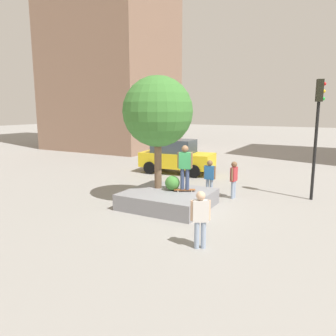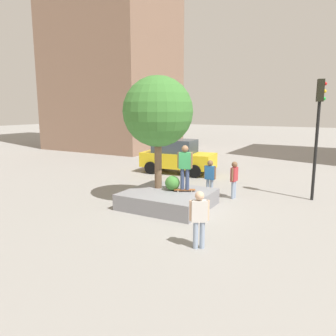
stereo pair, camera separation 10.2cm
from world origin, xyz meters
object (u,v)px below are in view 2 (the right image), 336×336
(pedestrian_crossing, at_px, (210,176))
(skateboard, at_px, (185,190))
(skateboarder, at_px, (185,164))
(passerby_with_bag, at_px, (199,216))
(traffic_light_corner, at_px, (318,120))
(bystander_watching, at_px, (234,177))
(plaza_tree, at_px, (158,112))
(planter_ledge, at_px, (168,199))
(sedan_parked, at_px, (177,156))

(pedestrian_crossing, bearing_deg, skateboard, -98.23)
(skateboarder, distance_m, passerby_with_bag, 3.90)
(traffic_light_corner, height_order, bystander_watching, traffic_light_corner)
(plaza_tree, height_order, passerby_with_bag, plaza_tree)
(planter_ledge, height_order, passerby_with_bag, passerby_with_bag)
(sedan_parked, xyz_separation_m, pedestrian_crossing, (3.59, -3.89, -0.09))
(plaza_tree, height_order, bystander_watching, plaza_tree)
(skateboarder, distance_m, bystander_watching, 2.49)
(traffic_light_corner, relative_size, passerby_with_bag, 3.06)
(skateboard, height_order, pedestrian_crossing, pedestrian_crossing)
(skateboard, relative_size, pedestrian_crossing, 0.52)
(plaza_tree, bearing_deg, passerby_with_bag, -45.51)
(plaza_tree, distance_m, bystander_watching, 4.12)
(skateboard, xyz_separation_m, skateboarder, (-0.00, -0.00, 0.98))
(planter_ledge, height_order, sedan_parked, sedan_parked)
(traffic_light_corner, bearing_deg, passerby_with_bag, -107.65)
(bystander_watching, relative_size, passerby_with_bag, 0.98)
(pedestrian_crossing, xyz_separation_m, bystander_watching, (0.99, 0.18, -0.00))
(planter_ledge, relative_size, traffic_light_corner, 0.64)
(plaza_tree, distance_m, sedan_parked, 6.63)
(skateboard, relative_size, sedan_parked, 0.19)
(pedestrian_crossing, bearing_deg, skateboarder, -98.23)
(sedan_parked, distance_m, traffic_light_corner, 8.15)
(sedan_parked, distance_m, bystander_watching, 5.89)
(traffic_light_corner, xyz_separation_m, pedestrian_crossing, (-3.87, -1.51, -2.35))
(traffic_light_corner, relative_size, bystander_watching, 3.11)
(pedestrian_crossing, relative_size, passerby_with_bag, 0.99)
(planter_ledge, distance_m, passerby_with_bag, 3.94)
(plaza_tree, bearing_deg, planter_ledge, -28.11)
(plaza_tree, distance_m, pedestrian_crossing, 3.52)
(skateboarder, xyz_separation_m, pedestrian_crossing, (0.27, 1.84, -0.73))
(skateboard, distance_m, traffic_light_corner, 5.92)
(skateboard, bearing_deg, sedan_parked, 120.12)
(planter_ledge, xyz_separation_m, skateboard, (0.54, 0.33, 0.35))
(planter_ledge, relative_size, skateboarder, 1.83)
(skateboarder, relative_size, passerby_with_bag, 1.07)
(planter_ledge, xyz_separation_m, sedan_parked, (-2.79, 6.06, 0.68))
(traffic_light_corner, distance_m, passerby_with_bag, 7.31)
(planter_ledge, xyz_separation_m, plaza_tree, (-0.63, 0.34, 3.24))
(plaza_tree, xyz_separation_m, bystander_watching, (2.42, 2.01, -2.65))
(skateboarder, distance_m, pedestrian_crossing, 2.00)
(planter_ledge, relative_size, skateboard, 3.82)
(skateboarder, xyz_separation_m, traffic_light_corner, (4.13, 3.35, 1.62))
(plaza_tree, relative_size, sedan_parked, 1.01)
(traffic_light_corner, bearing_deg, sedan_parked, 162.33)
(pedestrian_crossing, bearing_deg, planter_ledge, -110.34)
(bystander_watching, height_order, passerby_with_bag, passerby_with_bag)
(bystander_watching, bearing_deg, sedan_parked, 141.02)
(sedan_parked, height_order, pedestrian_crossing, sedan_parked)
(bystander_watching, bearing_deg, skateboard, -121.89)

